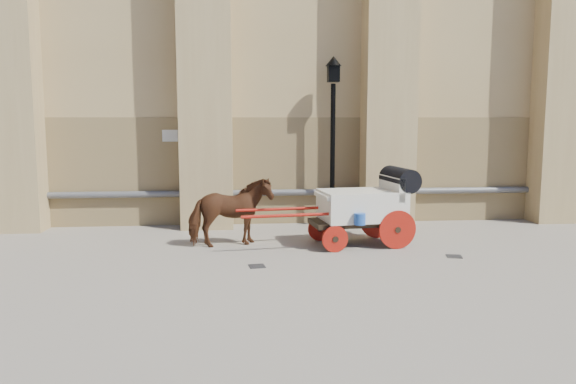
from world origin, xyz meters
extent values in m
plane|color=slate|center=(0.00, 0.00, 0.00)|extent=(90.00, 90.00, 0.00)
cube|color=olive|center=(2.00, 4.15, 1.50)|extent=(44.00, 0.35, 3.00)
cylinder|color=#59595B|center=(2.00, 3.88, 0.90)|extent=(42.00, 0.18, 0.18)
cube|color=beige|center=(-2.00, 3.97, 2.50)|extent=(0.42, 0.04, 0.32)
imported|color=#5D3018|center=(-0.35, 1.23, 0.80)|extent=(2.06, 1.32, 1.60)
cube|color=black|center=(2.63, 1.11, 0.55)|extent=(2.29, 1.26, 0.12)
cube|color=silver|center=(2.73, 1.12, 0.94)|extent=(2.03, 1.47, 0.69)
cube|color=silver|center=(3.47, 1.22, 1.34)|extent=(0.31, 1.25, 0.55)
cube|color=silver|center=(1.89, 1.02, 1.19)|extent=(0.48, 1.13, 0.10)
cylinder|color=black|center=(3.67, 1.25, 1.54)|extent=(0.71, 1.30, 0.56)
cylinder|color=#A0160C|center=(3.45, 0.60, 0.45)|extent=(0.89, 0.17, 0.89)
cylinder|color=#A0160C|center=(3.29, 1.82, 0.45)|extent=(0.89, 0.17, 0.89)
cylinder|color=#A0160C|center=(1.97, 0.41, 0.30)|extent=(0.60, 0.14, 0.60)
cylinder|color=#A0160C|center=(1.81, 1.63, 0.30)|extent=(0.60, 0.14, 0.60)
cylinder|color=#A0160C|center=(1.06, 0.46, 0.84)|extent=(2.37, 0.37, 0.07)
cylinder|color=#A0160C|center=(0.95, 1.34, 0.84)|extent=(2.37, 0.37, 0.07)
cylinder|color=#2151AF|center=(2.52, 0.40, 0.74)|extent=(0.26, 0.26, 0.26)
cylinder|color=black|center=(2.42, 3.42, 1.95)|extent=(0.13, 0.13, 3.90)
cone|color=black|center=(2.42, 3.42, 0.19)|extent=(0.39, 0.39, 0.39)
cube|color=black|center=(2.42, 3.42, 4.17)|extent=(0.30, 0.30, 0.45)
cone|color=black|center=(2.42, 3.42, 4.49)|extent=(0.43, 0.43, 0.26)
cube|color=black|center=(0.18, -0.66, 0.01)|extent=(0.36, 0.36, 0.01)
cube|color=black|center=(4.47, -0.24, 0.01)|extent=(0.38, 0.38, 0.01)
camera|label=1|loc=(-0.21, -11.71, 2.97)|focal=35.00mm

